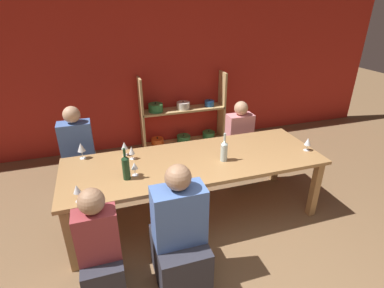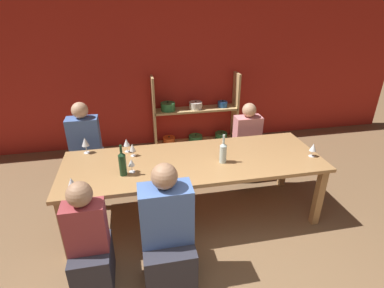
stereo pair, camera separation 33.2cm
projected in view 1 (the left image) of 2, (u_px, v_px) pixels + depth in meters
The scene contains 15 objects.
wall_back_red at pixel (147, 68), 4.90m from camera, with size 8.80×0.06×2.70m.
shelf_unit at pixel (182, 121), 5.27m from camera, with size 1.48×0.30×1.24m.
dining_table at pixel (195, 166), 3.34m from camera, with size 2.85×0.99×0.76m.
wine_bottle_green at pixel (224, 150), 3.24m from camera, with size 0.08×0.08×0.33m.
wine_bottle_dark at pixel (126, 167), 2.90m from camera, with size 0.07×0.07×0.33m.
wine_glass_empty_a at pixel (134, 166), 2.97m from camera, with size 0.07×0.07×0.15m.
wine_glass_white_a at pixel (132, 151), 3.28m from camera, with size 0.07×0.07×0.15m.
wine_glass_white_b at pixel (81, 148), 3.28m from camera, with size 0.08×0.08×0.19m.
wine_glass_white_c at pixel (308, 142), 3.47m from camera, with size 0.07×0.07×0.16m.
wine_glass_red_a at pixel (77, 190), 2.57m from camera, with size 0.07×0.07×0.17m.
wine_glass_white_d at pixel (124, 146), 3.36m from camera, with size 0.07×0.07×0.16m.
person_near_a at pixel (101, 256), 2.51m from camera, with size 0.34×0.43×1.08m.
person_far_a at pixel (238, 147), 4.38m from camera, with size 0.36×0.46×1.11m.
person_near_b at pixel (180, 241), 2.63m from camera, with size 0.44×0.56×1.20m.
person_far_b at pixel (81, 165), 3.81m from camera, with size 0.39×0.48×1.24m.
Camera 1 is at (-0.82, -1.11, 2.35)m, focal length 28.00 mm.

